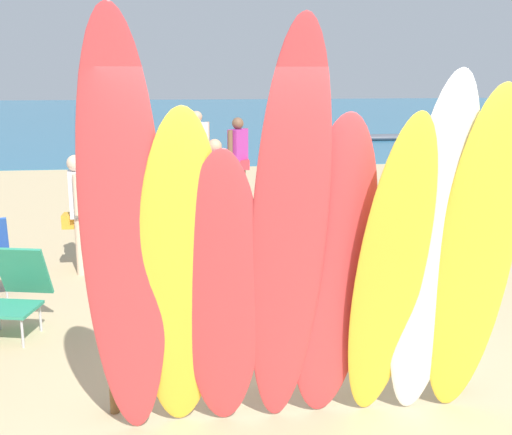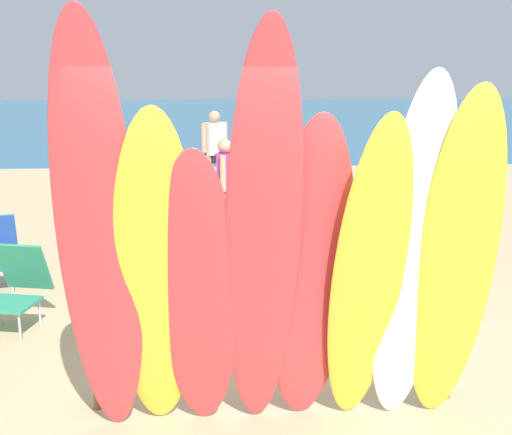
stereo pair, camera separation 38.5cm
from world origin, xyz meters
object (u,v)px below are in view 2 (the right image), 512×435
beachgoer_strolling (85,203)px  surfboard_rack (275,345)px  beach_chair_blue (17,284)px  distant_boat (414,138)px  surfboard_red_4 (311,278)px  surfboard_yellow_7 (455,266)px  surfboard_white_6 (412,260)px  surfboard_yellow_5 (368,280)px  surfboard_red_0 (99,244)px  beachgoer_near_rack (225,183)px  surfboard_red_2 (199,297)px  beachgoer_by_water (254,153)px  surfboard_red_3 (263,245)px  beachgoer_midbeach (215,147)px  surfboard_yellow_1 (157,280)px

beachgoer_strolling → surfboard_rack: bearing=21.5°
beach_chair_blue → distant_boat: bearing=74.2°
surfboard_red_4 → surfboard_yellow_7: size_ratio=0.93×
surfboard_white_6 → beachgoer_strolling: 4.98m
surfboard_yellow_5 → beach_chair_blue: 3.72m
surfboard_yellow_5 → surfboard_yellow_7: surfboard_yellow_7 is taller
surfboard_rack → surfboard_red_0: surfboard_red_0 is taller
surfboard_red_4 → surfboard_white_6: (0.67, -0.04, 0.13)m
beachgoer_near_rack → distant_boat: (6.97, 13.28, -0.77)m
distant_boat → beachgoer_strolling: bearing=-121.1°
surfboard_red_4 → surfboard_yellow_5: (0.37, -0.09, 0.01)m
surfboard_red_0 → surfboard_red_4: size_ratio=1.27×
surfboard_red_4 → surfboard_white_6: size_ratio=0.90×
surfboard_red_4 → surfboard_yellow_5: size_ratio=0.98×
surfboard_red_2 → beachgoer_by_water: 8.22m
surfboard_yellow_7 → beachgoer_by_water: surfboard_yellow_7 is taller
surfboard_rack → beachgoer_near_rack: beachgoer_near_rack is taller
surfboard_red_3 → beachgoer_midbeach: bearing=88.7°
surfboard_yellow_7 → distant_boat: bearing=74.5°
beachgoer_strolling → surfboard_yellow_5: bearing=24.3°
beach_chair_blue → surfboard_yellow_7: bearing=-17.8°
surfboard_rack → beachgoer_midbeach: 8.48m
surfboard_red_3 → beach_chair_blue: size_ratio=3.50×
surfboard_white_6 → distant_boat: size_ratio=0.81×
surfboard_red_0 → surfboard_yellow_7: 2.32m
surfboard_yellow_5 → distant_boat: surfboard_yellow_5 is taller
surfboard_yellow_1 → surfboard_red_3: (0.68, -0.09, 0.25)m
beach_chair_blue → surfboard_red_4: bearing=-25.5°
beachgoer_strolling → distant_boat: (8.74, 14.50, -0.74)m
surfboard_yellow_7 → beachgoer_strolling: size_ratio=1.67×
surfboard_yellow_7 → surfboard_white_6: bearing=177.4°
surfboard_rack → surfboard_red_0: bearing=-155.2°
surfboard_yellow_1 → surfboard_rack: bearing=23.2°
surfboard_red_0 → surfboard_red_4: 1.39m
surfboard_red_4 → surfboard_yellow_7: surfboard_yellow_7 is taller
surfboard_red_3 → surfboard_yellow_7: surfboard_red_3 is taller
surfboard_yellow_1 → surfboard_white_6: size_ratio=0.93×
surfboard_red_3 → surfboard_red_4: bearing=20.1°
surfboard_rack → surfboard_red_2: (-0.55, -0.44, 0.56)m
surfboard_red_3 → beachgoer_strolling: size_ratio=1.95×
beachgoer_by_water → beachgoer_midbeach: bearing=84.9°
surfboard_red_2 → beachgoer_strolling: (-1.52, 4.00, -0.17)m
beachgoer_near_rack → distant_boat: bearing=-20.4°
surfboard_red_3 → surfboard_yellow_7: 1.30m
surfboard_red_3 → beach_chair_blue: (-2.26, 2.21, -0.97)m
distant_boat → surfboard_yellow_7: bearing=-106.6°
surfboard_yellow_1 → distant_boat: size_ratio=0.75×
surfboard_yellow_1 → surfboard_yellow_5: size_ratio=1.01×
beachgoer_midbeach → distant_boat: 11.97m
surfboard_yellow_7 → surfboard_red_3: bearing=-175.1°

